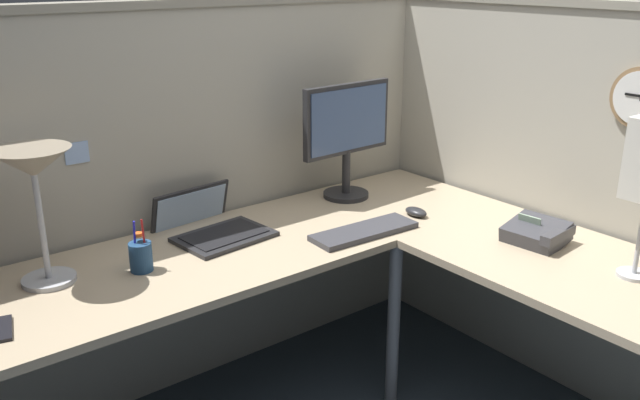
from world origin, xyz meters
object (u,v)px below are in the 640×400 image
(keyboard, at_px, (364,231))
(office_phone, at_px, (538,234))
(computer_mouse, at_px, (416,212))
(pen_cup, at_px, (141,256))
(monitor, at_px, (347,132))
(laptop, at_px, (209,226))
(desk_lamp_dome, at_px, (34,174))

(keyboard, relative_size, office_phone, 1.93)
(computer_mouse, relative_size, pen_cup, 0.58)
(pen_cup, bearing_deg, monitor, 8.85)
(laptop, xyz_separation_m, computer_mouse, (0.75, -0.37, -0.01))
(laptop, distance_m, desk_lamp_dome, 0.71)
(desk_lamp_dome, bearing_deg, office_phone, -27.28)
(pen_cup, height_order, office_phone, pen_cup)
(keyboard, height_order, pen_cup, pen_cup)
(office_phone, bearing_deg, laptop, 136.70)
(computer_mouse, bearing_deg, monitor, 100.70)
(laptop, height_order, desk_lamp_dome, desk_lamp_dome)
(keyboard, height_order, desk_lamp_dome, desk_lamp_dome)
(office_phone, bearing_deg, pen_cup, 151.49)
(monitor, bearing_deg, laptop, 179.50)
(pen_cup, bearing_deg, keyboard, -15.15)
(monitor, relative_size, laptop, 1.21)
(keyboard, xyz_separation_m, desk_lamp_dome, (-1.07, 0.32, 0.35))
(keyboard, bearing_deg, pen_cup, 167.89)
(desk_lamp_dome, bearing_deg, pen_cup, -21.28)
(pen_cup, xyz_separation_m, office_phone, (1.25, -0.68, -0.02))
(desk_lamp_dome, bearing_deg, laptop, 5.61)
(monitor, distance_m, computer_mouse, 0.46)
(monitor, bearing_deg, desk_lamp_dome, -177.58)
(desk_lamp_dome, distance_m, pen_cup, 0.43)
(keyboard, xyz_separation_m, computer_mouse, (0.30, 0.02, 0.01))
(laptop, xyz_separation_m, keyboard, (0.45, -0.38, -0.01))
(keyboard, distance_m, computer_mouse, 0.30)
(monitor, relative_size, pen_cup, 2.78)
(desk_lamp_dome, relative_size, pen_cup, 2.47)
(keyboard, bearing_deg, laptop, 142.69)
(computer_mouse, bearing_deg, desk_lamp_dome, 167.46)
(keyboard, relative_size, pen_cup, 2.39)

